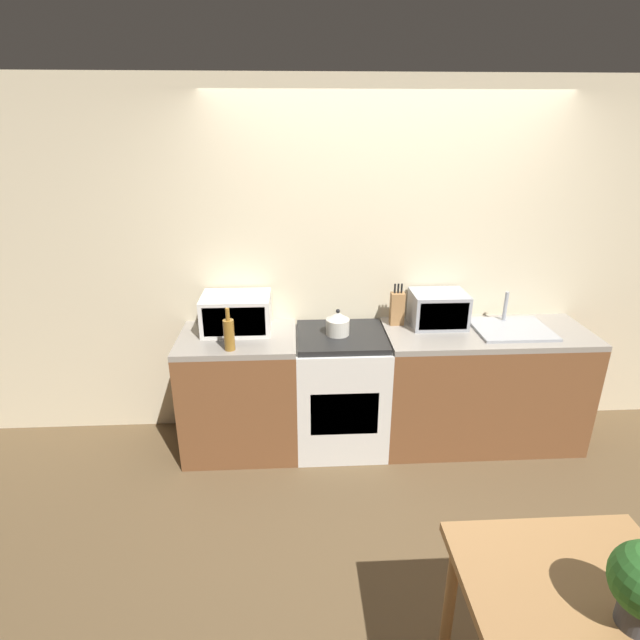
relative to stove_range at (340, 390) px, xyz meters
name	(u,v)px	position (x,y,z in m)	size (l,w,h in m)	color
ground_plane	(396,493)	(0.32, -0.61, -0.45)	(16.00, 16.00, 0.00)	brown
wall_back	(381,266)	(0.32, 0.34, 0.85)	(10.00, 0.06, 2.60)	beige
counter_left_run	(241,392)	(-0.74, 0.00, 0.00)	(0.82, 0.62, 0.90)	brown
counter_right_run	(481,386)	(1.06, 0.00, 0.00)	(1.47, 0.62, 0.90)	brown
stove_range	(340,390)	(0.00, 0.00, 0.00)	(0.65, 0.62, 0.90)	silver
kettle	(338,323)	(-0.03, 0.00, 0.53)	(0.17, 0.17, 0.19)	beige
microwave	(237,313)	(-0.74, 0.11, 0.58)	(0.48, 0.35, 0.26)	silver
bottle	(229,334)	(-0.76, -0.22, 0.56)	(0.07, 0.07, 0.29)	olive
knife_block	(397,308)	(0.42, 0.17, 0.58)	(0.10, 0.07, 0.31)	#9E7042
toaster_oven	(438,309)	(0.72, 0.13, 0.58)	(0.39, 0.31, 0.25)	#999BA0
sink_basin	(511,328)	(1.23, 0.01, 0.47)	(0.53, 0.44, 0.24)	#999BA0
dining_table	(575,613)	(0.67, -2.00, 0.19)	(0.81, 0.72, 0.74)	#9E7042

